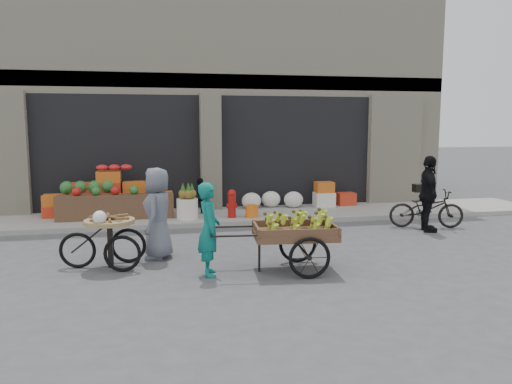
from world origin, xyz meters
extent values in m
plane|color=#424244|center=(0.00, 0.00, 0.00)|extent=(80.00, 80.00, 0.00)
cube|color=gray|center=(0.00, 4.10, 0.06)|extent=(18.00, 2.20, 0.12)
cube|color=beige|center=(0.00, 8.20, 3.50)|extent=(14.00, 6.00, 7.00)
cube|color=gray|center=(0.00, 5.35, 3.60)|extent=(14.00, 0.30, 0.40)
cube|color=black|center=(-2.48, 6.00, 1.67)|extent=(4.40, 1.60, 3.10)
cube|color=black|center=(2.48, 6.00, 1.67)|extent=(4.40, 1.60, 3.10)
cube|color=beige|center=(0.00, 5.15, 1.67)|extent=(0.55, 0.80, 3.22)
cube|color=brown|center=(-2.48, 3.95, 0.42)|extent=(2.80, 0.45, 0.60)
sphere|color=#1E5923|center=(-3.17, 4.45, 0.86)|extent=(0.34, 0.34, 0.34)
cylinder|color=silver|center=(-0.75, 3.60, 0.37)|extent=(0.52, 0.52, 0.50)
cylinder|color=#A5140F|center=(0.35, 3.55, 0.40)|extent=(0.20, 0.20, 0.56)
sphere|color=#A5140F|center=(0.35, 3.55, 0.72)|extent=(0.22, 0.22, 0.22)
cylinder|color=orange|center=(0.85, 3.50, 0.27)|extent=(0.32, 0.32, 0.30)
ellipsoid|color=silver|center=(1.68, 4.70, 0.34)|extent=(1.70, 0.60, 0.44)
imported|color=black|center=(-0.35, 4.20, 0.58)|extent=(0.51, 0.43, 0.93)
cube|color=brown|center=(0.73, -0.79, 0.62)|extent=(1.42, 1.00, 0.12)
torus|color=black|center=(0.83, -1.28, 0.34)|extent=(0.68, 0.12, 0.68)
torus|color=black|center=(0.92, -0.32, 0.34)|extent=(0.68, 0.12, 0.68)
cylinder|color=black|center=(0.14, -0.73, 0.28)|extent=(0.04, 0.04, 0.56)
imported|color=#0D6B61|center=(-0.69, -0.76, 0.76)|extent=(0.38, 0.56, 1.52)
cylinder|color=#9E7F51|center=(-2.30, 0.01, 0.80)|extent=(0.94, 0.94, 0.07)
cube|color=black|center=(-2.30, 0.01, 0.40)|extent=(0.09, 0.09, 0.80)
torus|color=black|center=(-2.08, -0.29, 0.31)|extent=(0.62, 0.14, 0.62)
torus|color=black|center=(-2.01, 0.26, 0.31)|extent=(0.62, 0.14, 0.62)
torus|color=black|center=(-2.84, 0.09, 0.31)|extent=(0.62, 0.14, 0.62)
imported|color=slate|center=(-1.49, 0.48, 0.83)|extent=(0.71, 0.92, 1.66)
imported|color=black|center=(4.75, 1.97, 0.45)|extent=(1.81, 1.04, 0.90)
imported|color=black|center=(4.55, 1.57, 0.87)|extent=(0.69, 1.09, 1.73)
camera|label=1|loc=(-1.54, -8.60, 2.43)|focal=35.00mm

